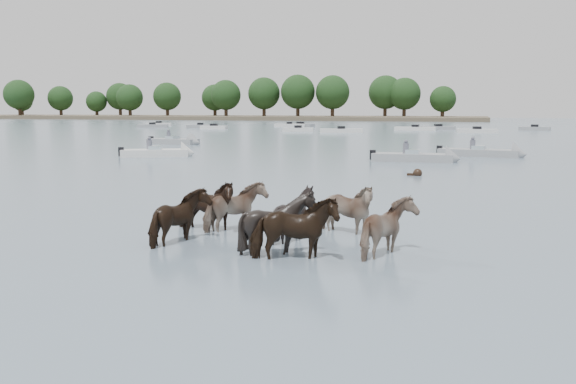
# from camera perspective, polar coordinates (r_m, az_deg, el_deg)

# --- Properties ---
(ground) EXTENTS (400.00, 400.00, 0.00)m
(ground) POSITION_cam_1_polar(r_m,az_deg,el_deg) (14.47, -8.55, -5.05)
(ground) COLOR #4A5E6B
(ground) RESTS_ON ground
(shoreline) EXTENTS (160.00, 30.00, 1.00)m
(shoreline) POSITION_cam_1_polar(r_m,az_deg,el_deg) (179.65, -8.16, 7.00)
(shoreline) COLOR #4C4233
(shoreline) RESTS_ON ground
(pony_herd) EXTENTS (6.72, 4.43, 1.60)m
(pony_herd) POSITION_cam_1_polar(r_m,az_deg,el_deg) (14.52, -1.26, -2.64)
(pony_herd) COLOR black
(pony_herd) RESTS_ON ground
(swimming_pony) EXTENTS (0.72, 0.44, 0.44)m
(swimming_pony) POSITION_cam_1_polar(r_m,az_deg,el_deg) (29.70, 12.07, 1.72)
(swimming_pony) COLOR black
(swimming_pony) RESTS_ON ground
(motorboat_a) EXTENTS (5.06, 3.59, 1.92)m
(motorboat_a) POSITION_cam_1_polar(r_m,az_deg,el_deg) (41.56, -11.48, 3.65)
(motorboat_a) COLOR silver
(motorboat_a) RESTS_ON ground
(motorboat_b) EXTENTS (5.48, 1.78, 1.92)m
(motorboat_b) POSITION_cam_1_polar(r_m,az_deg,el_deg) (37.66, 12.83, 3.17)
(motorboat_b) COLOR gray
(motorboat_b) RESTS_ON ground
(motorboat_c) EXTENTS (5.94, 2.41, 1.92)m
(motorboat_c) POSITION_cam_1_polar(r_m,az_deg,el_deg) (42.68, 18.62, 3.49)
(motorboat_c) COLOR gray
(motorboat_c) RESTS_ON ground
(motorboat_f) EXTENTS (5.48, 2.23, 1.92)m
(motorboat_f) POSITION_cam_1_polar(r_m,az_deg,el_deg) (55.39, -10.22, 4.71)
(motorboat_f) COLOR gray
(motorboat_f) RESTS_ON ground
(distant_flotilla) EXTENTS (106.16, 27.02, 0.93)m
(distant_flotilla) POSITION_cam_1_polar(r_m,az_deg,el_deg) (89.91, 14.25, 5.81)
(distant_flotilla) COLOR silver
(distant_flotilla) RESTS_ON ground
(treeline) EXTENTS (144.53, 24.48, 12.45)m
(treeline) POSITION_cam_1_polar(r_m,az_deg,el_deg) (179.44, -6.56, 9.07)
(treeline) COLOR #382619
(treeline) RESTS_ON ground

